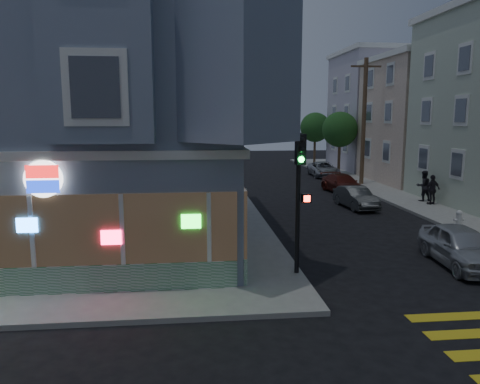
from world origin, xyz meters
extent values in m
plane|color=black|center=(0.00, 0.00, 0.00)|extent=(120.00, 120.00, 0.00)
cube|color=slate|center=(-6.00, 11.00, 5.65)|extent=(14.00, 14.00, 11.00)
cube|color=silver|center=(-6.00, 11.00, 4.00)|extent=(14.30, 14.30, 0.25)
cylinder|color=white|center=(-4.40, 3.87, 3.40)|extent=(1.00, 0.12, 1.00)
cube|color=tan|center=(19.50, 25.00, 4.65)|extent=(12.00, 8.60, 9.00)
cube|color=#B1A9BA|center=(19.50, 34.00, 5.40)|extent=(12.00, 8.60, 10.50)
cylinder|color=#4C3826|center=(12.00, 24.00, 4.65)|extent=(0.30, 0.30, 9.00)
cube|color=#4C3826|center=(12.00, 24.00, 8.55)|extent=(2.20, 0.12, 0.12)
cylinder|color=#4C3826|center=(12.20, 30.00, 1.75)|extent=(0.24, 0.24, 3.20)
sphere|color=#1C4F1D|center=(12.20, 30.00, 3.95)|extent=(3.00, 3.00, 3.00)
cylinder|color=#4C3826|center=(12.20, 38.00, 1.75)|extent=(0.24, 0.24, 3.20)
sphere|color=#1C4F1D|center=(12.20, 38.00, 3.95)|extent=(3.00, 3.00, 3.00)
imported|color=black|center=(13.00, 16.71, 1.04)|extent=(0.94, 0.77, 1.78)
imported|color=black|center=(13.00, 15.66, 0.98)|extent=(1.05, 0.67, 1.67)
imported|color=#B4B7BC|center=(8.60, 5.52, 0.69)|extent=(1.97, 4.18, 1.38)
imported|color=#393C3E|center=(8.60, 15.77, 0.60)|extent=(1.59, 3.73, 1.20)
imported|color=#551B13|center=(9.56, 20.97, 0.61)|extent=(2.25, 4.39, 1.22)
imported|color=#A0A3AA|center=(10.70, 29.46, 0.62)|extent=(2.23, 4.53, 1.24)
cylinder|color=black|center=(2.80, 5.00, 2.35)|extent=(0.14, 0.14, 4.40)
cube|color=black|center=(2.80, 4.81, 4.07)|extent=(0.31, 0.28, 0.92)
sphere|color=black|center=(2.80, 4.67, 4.36)|extent=(0.18, 0.18, 0.18)
sphere|color=black|center=(2.80, 4.67, 4.07)|extent=(0.18, 0.18, 0.18)
sphere|color=#19F23F|center=(2.80, 4.67, 3.78)|extent=(0.18, 0.18, 0.18)
cube|color=black|center=(3.02, 4.84, 2.57)|extent=(0.30, 0.21, 0.28)
cube|color=#FF2614|center=(3.02, 4.74, 2.57)|extent=(0.19, 0.02, 0.19)
cylinder|color=white|center=(11.30, 10.14, 0.46)|extent=(0.25, 0.25, 0.62)
sphere|color=white|center=(11.30, 10.14, 0.82)|extent=(0.27, 0.27, 0.27)
cylinder|color=white|center=(11.30, 10.14, 0.51)|extent=(0.46, 0.12, 0.12)
camera|label=1|loc=(-0.48, -8.96, 5.04)|focal=35.00mm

